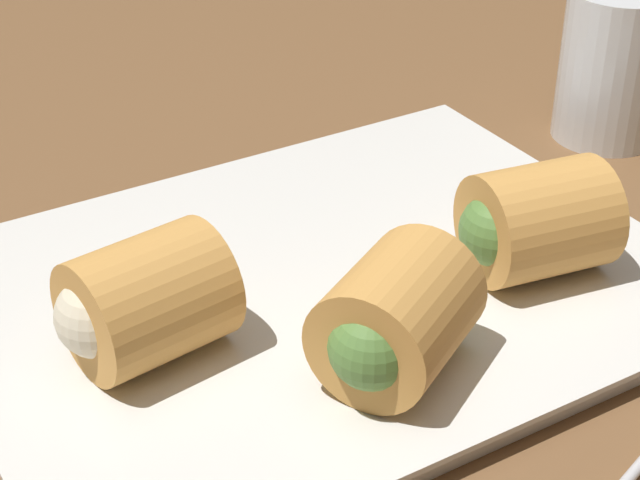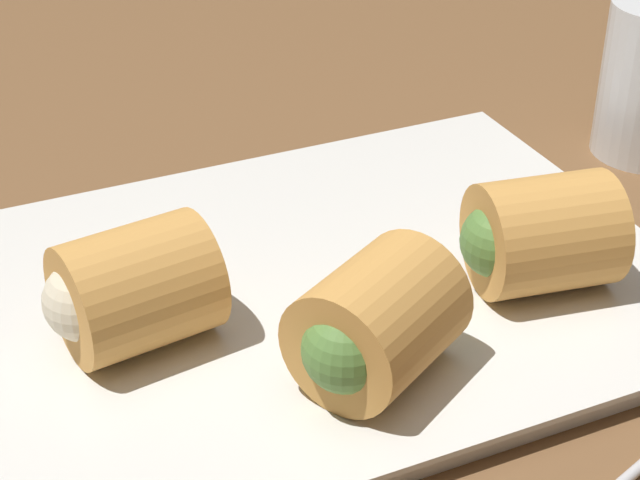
{
  "view_description": "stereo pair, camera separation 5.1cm",
  "coord_description": "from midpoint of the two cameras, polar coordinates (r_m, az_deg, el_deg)",
  "views": [
    {
      "loc": [
        -25.51,
        -36.61,
        33.17
      ],
      "look_at": [
        -2.96,
        1.18,
        5.77
      ],
      "focal_mm": 60.0,
      "sensor_mm": 36.0,
      "label": 1
    },
    {
      "loc": [
        -20.98,
        -38.98,
        33.17
      ],
      "look_at": [
        -2.96,
        1.18,
        5.77
      ],
      "focal_mm": 60.0,
      "sensor_mm": 36.0,
      "label": 2
    }
  ],
  "objects": [
    {
      "name": "serving_plate",
      "position": [
        0.53,
        -2.74,
        -2.82
      ],
      "size": [
        35.29,
        26.91,
        1.5
      ],
      "color": "silver",
      "rests_on": "table_surface"
    },
    {
      "name": "roll_back_left",
      "position": [
        0.47,
        -12.64,
        -3.51
      ],
      "size": [
        7.8,
        6.54,
        5.67
      ],
      "color": "#D19347",
      "rests_on": "serving_plate"
    },
    {
      "name": "drinking_glass",
      "position": [
        0.7,
        13.37,
        9.02
      ],
      "size": [
        6.8,
        6.8,
        9.78
      ],
      "color": "silver",
      "rests_on": "table_surface"
    },
    {
      "name": "roll_front_left",
      "position": [
        0.53,
        8.48,
        0.85
      ],
      "size": [
        7.84,
        6.64,
        5.67
      ],
      "color": "#D19347",
      "rests_on": "serving_plate"
    },
    {
      "name": "roll_front_right",
      "position": [
        0.45,
        0.65,
        -4.53
      ],
      "size": [
        8.43,
        8.14,
        5.67
      ],
      "color": "#D19347",
      "rests_on": "serving_plate"
    },
    {
      "name": "table_surface",
      "position": [
        0.55,
        0.62,
        -4.04
      ],
      "size": [
        180.0,
        140.0,
        2.0
      ],
      "color": "brown",
      "rests_on": "ground"
    }
  ]
}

